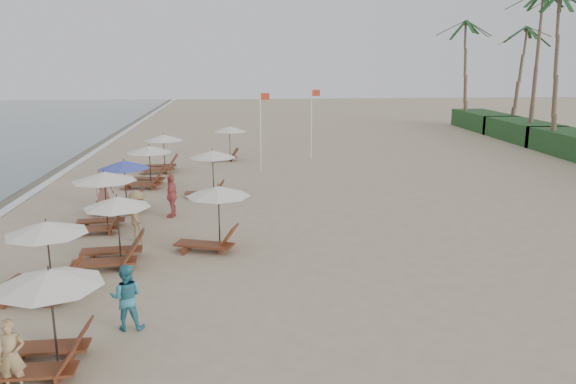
{
  "coord_description": "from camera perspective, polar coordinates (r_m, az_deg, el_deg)",
  "views": [
    {
      "loc": [
        -0.92,
        -14.2,
        6.5
      ],
      "look_at": [
        1.0,
        7.66,
        1.3
      ],
      "focal_mm": 35.22,
      "sensor_mm": 36.0,
      "label": 1
    }
  ],
  "objects": [
    {
      "name": "beachgoer_far_a",
      "position": [
        24.06,
        -11.65,
        -0.37
      ],
      "size": [
        0.63,
        1.14,
        1.83
      ],
      "primitive_type": "imported",
      "rotation": [
        0.0,
        0.0,
        4.53
      ],
      "color": "#B84F49",
      "rests_on": "ground"
    },
    {
      "name": "lounger_station_5",
      "position": [
        30.15,
        -14.26,
        2.47
      ],
      "size": [
        2.8,
        2.35,
        2.13
      ],
      "color": "brown",
      "rests_on": "ground"
    },
    {
      "name": "ground",
      "position": [
        15.64,
        -1.22,
        -11.23
      ],
      "size": [
        160.0,
        160.0,
        0.0
      ],
      "primitive_type": "plane",
      "color": "tan",
      "rests_on": "ground"
    },
    {
      "name": "beachgoer_mid_a",
      "position": [
        14.54,
        -16.0,
        -10.16
      ],
      "size": [
        0.82,
        0.65,
        1.67
      ],
      "primitive_type": "imported",
      "rotation": [
        0.0,
        0.0,
        3.12
      ],
      "color": "teal",
      "rests_on": "ground"
    },
    {
      "name": "lounger_station_0",
      "position": [
        13.2,
        -23.43,
        -11.53
      ],
      "size": [
        2.46,
        2.25,
        2.25
      ],
      "color": "brown",
      "rests_on": "ground"
    },
    {
      "name": "flag_pole_near",
      "position": [
        33.46,
        -2.75,
        6.66
      ],
      "size": [
        0.59,
        0.08,
        4.74
      ],
      "color": "silver",
      "rests_on": "ground"
    },
    {
      "name": "lounger_station_1",
      "position": [
        17.19,
        -23.69,
        -6.24
      ],
      "size": [
        2.62,
        2.25,
        2.16
      ],
      "color": "brown",
      "rests_on": "ground"
    },
    {
      "name": "lounger_station_2",
      "position": [
        19.01,
        -17.44,
        -3.94
      ],
      "size": [
        2.57,
        2.13,
        2.24
      ],
      "color": "brown",
      "rests_on": "ground"
    },
    {
      "name": "inland_station_0",
      "position": [
        19.58,
        -7.68,
        -2.06
      ],
      "size": [
        2.77,
        2.24,
        2.22
      ],
      "color": "brown",
      "rests_on": "ground"
    },
    {
      "name": "lounger_station_6",
      "position": [
        33.88,
        -12.81,
        3.78
      ],
      "size": [
        2.69,
        2.28,
        2.2
      ],
      "color": "brown",
      "rests_on": "ground"
    },
    {
      "name": "inland_station_1",
      "position": [
        27.27,
        -7.95,
        2.55
      ],
      "size": [
        2.54,
        2.24,
        2.22
      ],
      "color": "brown",
      "rests_on": "ground"
    },
    {
      "name": "beachgoer_near",
      "position": [
        12.89,
        -26.17,
        -14.6
      ],
      "size": [
        0.59,
        0.42,
        1.51
      ],
      "primitive_type": "imported",
      "rotation": [
        0.0,
        0.0,
        0.11
      ],
      "color": "#A38658",
      "rests_on": "ground"
    },
    {
      "name": "beachgoer_far_b",
      "position": [
        26.43,
        -18.12,
        0.42
      ],
      "size": [
        1.02,
        1.02,
        1.79
      ],
      "primitive_type": "imported",
      "rotation": [
        0.0,
        0.0,
        0.79
      ],
      "color": "#A16957",
      "rests_on": "ground"
    },
    {
      "name": "inland_station_2",
      "position": [
        37.0,
        -6.16,
        5.42
      ],
      "size": [
        2.59,
        2.24,
        2.22
      ],
      "color": "brown",
      "rests_on": "ground"
    },
    {
      "name": "flag_pole_far",
      "position": [
        37.09,
        2.41,
        7.31
      ],
      "size": [
        0.6,
        0.08,
        4.73
      ],
      "color": "silver",
      "rests_on": "ground"
    },
    {
      "name": "beachgoer_mid_b",
      "position": [
        21.13,
        -14.97,
        -2.36
      ],
      "size": [
        0.98,
        1.36,
        1.9
      ],
      "primitive_type": "imported",
      "rotation": [
        0.0,
        0.0,
        1.81
      ],
      "color": "olive",
      "rests_on": "ground"
    },
    {
      "name": "lounger_station_4",
      "position": [
        25.59,
        -16.65,
        0.48
      ],
      "size": [
        2.67,
        2.25,
        2.22
      ],
      "color": "brown",
      "rests_on": "ground"
    },
    {
      "name": "lounger_station_3",
      "position": [
        22.79,
        -18.37,
        -0.6
      ],
      "size": [
        2.61,
        2.46,
        2.31
      ],
      "color": "brown",
      "rests_on": "ground"
    }
  ]
}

